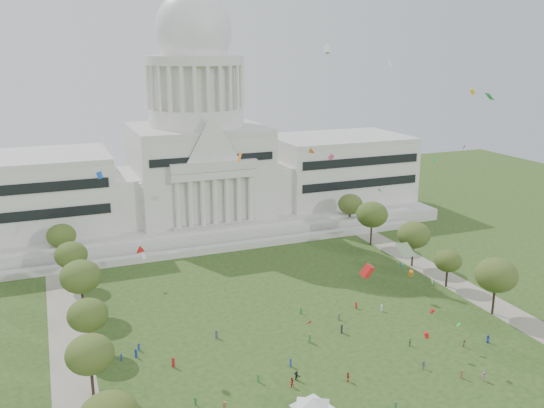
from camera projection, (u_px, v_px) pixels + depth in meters
ground at (366, 395)px, 102.27m from camera, size 400.00×400.00×0.00m
capitol at (198, 161)px, 198.28m from camera, size 160.00×64.50×91.30m
path_left at (72, 365)px, 111.97m from camera, size 8.00×160.00×0.04m
path_right at (469, 291)px, 146.35m from camera, size 8.00×160.00×0.04m
row_tree_l_2 at (90, 354)px, 99.44m from camera, size 8.42×8.42×11.97m
row_tree_r_2 at (496, 275)px, 131.19m from camera, size 9.55×9.55×13.58m
row_tree_l_3 at (88, 315)px, 114.75m from camera, size 8.12×8.12×11.55m
row_tree_r_3 at (448, 261)px, 147.24m from camera, size 7.01×7.01×9.98m
row_tree_l_4 at (81, 277)px, 131.03m from camera, size 9.29×9.29×13.21m
row_tree_r_4 at (414, 235)px, 160.73m from camera, size 9.19×9.19×13.06m
row_tree_l_5 at (71, 255)px, 147.54m from camera, size 8.33×8.33×11.85m
row_tree_r_5 at (372, 215)px, 178.18m from camera, size 9.82×9.82×13.96m
row_tree_l_6 at (61, 236)px, 163.24m from camera, size 8.19×8.19×11.64m
row_tree_r_6 at (350, 204)px, 195.51m from camera, size 8.42×8.42×11.97m
event_tent at (312, 402)px, 94.60m from camera, size 9.60×9.60×4.33m
person_0 at (488, 339)px, 120.38m from camera, size 1.04×0.96×1.78m
person_2 at (464, 344)px, 118.65m from camera, size 0.88×0.78×1.55m
person_3 at (423, 365)px, 110.51m from camera, size 0.87×1.26×1.78m
person_4 at (348, 377)px, 106.28m from camera, size 1.01×1.28×1.93m
person_5 at (297, 376)px, 106.72m from camera, size 1.29×1.85×1.85m
person_8 at (292, 382)px, 104.54m from camera, size 0.94×0.60×1.91m
person_9 at (484, 377)px, 106.47m from camera, size 1.28×1.21×1.80m
person_10 at (410, 342)px, 119.04m from camera, size 0.81×1.06×1.61m
distant_crowd at (268, 362)px, 111.61m from camera, size 60.14×39.83×1.95m
kite_swarm at (356, 238)px, 105.09m from camera, size 96.41×99.80×56.92m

